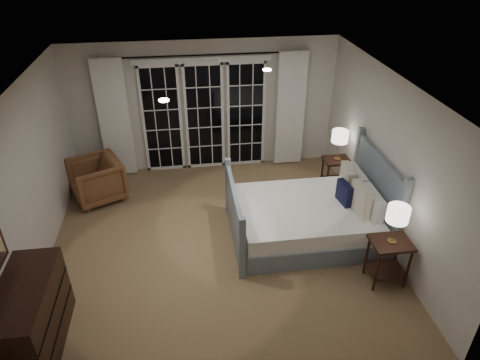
{
  "coord_description": "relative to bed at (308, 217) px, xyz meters",
  "views": [
    {
      "loc": [
        -0.38,
        -5.15,
        4.24
      ],
      "look_at": [
        0.35,
        0.09,
        1.05
      ],
      "focal_mm": 32.0,
      "sensor_mm": 36.0,
      "label": 1
    }
  ],
  "objects": [
    {
      "name": "floor",
      "position": [
        -1.42,
        -0.03,
        -0.33
      ],
      "size": [
        5.0,
        5.0,
        0.0
      ],
      "primitive_type": "plane",
      "color": "#8B6E4B",
      "rests_on": "ground"
    },
    {
      "name": "ceiling",
      "position": [
        -1.42,
        -0.03,
        2.17
      ],
      "size": [
        5.0,
        5.0,
        0.0
      ],
      "primitive_type": "plane",
      "rotation": [
        3.14,
        0.0,
        0.0
      ],
      "color": "silver",
      "rests_on": "wall_back"
    },
    {
      "name": "wall_left",
      "position": [
        -3.92,
        -0.03,
        0.92
      ],
      "size": [
        0.02,
        5.0,
        2.5
      ],
      "primitive_type": "cube",
      "color": "silver",
      "rests_on": "floor"
    },
    {
      "name": "wall_right",
      "position": [
        1.08,
        -0.03,
        0.92
      ],
      "size": [
        0.02,
        5.0,
        2.5
      ],
      "primitive_type": "cube",
      "color": "silver",
      "rests_on": "floor"
    },
    {
      "name": "wall_back",
      "position": [
        -1.42,
        2.47,
        0.92
      ],
      "size": [
        5.0,
        0.02,
        2.5
      ],
      "primitive_type": "cube",
      "color": "silver",
      "rests_on": "floor"
    },
    {
      "name": "wall_front",
      "position": [
        -1.42,
        -2.53,
        0.92
      ],
      "size": [
        5.0,
        0.02,
        2.5
      ],
      "primitive_type": "cube",
      "color": "silver",
      "rests_on": "floor"
    },
    {
      "name": "french_doors",
      "position": [
        -1.42,
        2.43,
        0.76
      ],
      "size": [
        2.5,
        0.04,
        2.2
      ],
      "color": "black",
      "rests_on": "wall_back"
    },
    {
      "name": "curtain_rod",
      "position": [
        -1.42,
        2.37,
        1.92
      ],
      "size": [
        3.5,
        0.03,
        0.03
      ],
      "primitive_type": "cylinder",
      "rotation": [
        0.0,
        1.57,
        0.0
      ],
      "color": "black",
      "rests_on": "wall_back"
    },
    {
      "name": "curtain_left",
      "position": [
        -3.07,
        2.35,
        0.82
      ],
      "size": [
        0.55,
        0.1,
        2.25
      ],
      "primitive_type": "cube",
      "color": "white",
      "rests_on": "curtain_rod"
    },
    {
      "name": "curtain_right",
      "position": [
        0.23,
        2.35,
        0.82
      ],
      "size": [
        0.55,
        0.1,
        2.25
      ],
      "primitive_type": "cube",
      "color": "white",
      "rests_on": "curtain_rod"
    },
    {
      "name": "downlight_a",
      "position": [
        -0.62,
        0.57,
        2.16
      ],
      "size": [
        0.12,
        0.12,
        0.01
      ],
      "primitive_type": "cylinder",
      "color": "white",
      "rests_on": "ceiling"
    },
    {
      "name": "downlight_b",
      "position": [
        -2.02,
        -0.43,
        2.16
      ],
      "size": [
        0.12,
        0.12,
        0.01
      ],
      "primitive_type": "cylinder",
      "color": "white",
      "rests_on": "ceiling"
    },
    {
      "name": "bed",
      "position": [
        0.0,
        0.0,
        0.0
      ],
      "size": [
        2.24,
        1.61,
        1.31
      ],
      "color": "gray",
      "rests_on": "floor"
    },
    {
      "name": "nightstand_left",
      "position": [
        0.77,
        -1.14,
        0.11
      ],
      "size": [
        0.52,
        0.41,
        0.67
      ],
      "color": "#321910",
      "rests_on": "floor"
    },
    {
      "name": "nightstand_right",
      "position": [
        0.86,
        1.26,
        0.07
      ],
      "size": [
        0.47,
        0.37,
        0.61
      ],
      "color": "#321910",
      "rests_on": "floor"
    },
    {
      "name": "lamp_left",
      "position": [
        0.77,
        -1.14,
        0.78
      ],
      "size": [
        0.28,
        0.28,
        0.55
      ],
      "color": "#AC8845",
      "rests_on": "nightstand_left"
    },
    {
      "name": "lamp_right",
      "position": [
        0.86,
        1.26,
        0.72
      ],
      "size": [
        0.29,
        0.29,
        0.56
      ],
      "color": "#AC8845",
      "rests_on": "nightstand_right"
    },
    {
      "name": "armchair",
      "position": [
        -3.4,
        1.51,
        0.05
      ],
      "size": [
        1.09,
        1.08,
        0.76
      ],
      "primitive_type": "imported",
      "rotation": [
        0.0,
        0.0,
        -1.14
      ],
      "color": "brown",
      "rests_on": "floor"
    },
    {
      "name": "dresser",
      "position": [
        -3.65,
        -1.61,
        0.13
      ],
      "size": [
        0.55,
        1.3,
        0.92
      ],
      "color": "#321910",
      "rests_on": "floor"
    }
  ]
}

